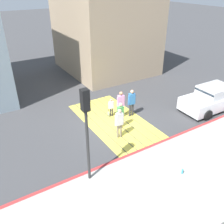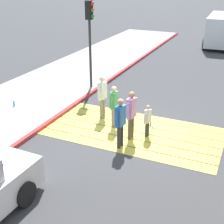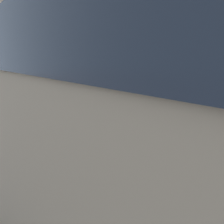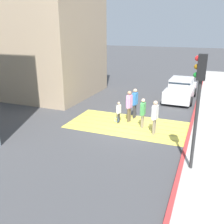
{
  "view_description": "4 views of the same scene",
  "coord_description": "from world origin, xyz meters",
  "px_view_note": "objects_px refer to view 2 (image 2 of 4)",
  "views": [
    {
      "loc": [
        -10.71,
        6.76,
        7.66
      ],
      "look_at": [
        -0.39,
        0.39,
        0.91
      ],
      "focal_mm": 39.13,
      "sensor_mm": 36.0,
      "label": 1
    },
    {
      "loc": [
        3.63,
        -10.04,
        5.54
      ],
      "look_at": [
        -0.73,
        -0.33,
        0.8
      ],
      "focal_mm": 51.65,
      "sensor_mm": 36.0,
      "label": 2
    },
    {
      "loc": [
        10.92,
        -8.5,
        4.28
      ],
      "look_at": [
        0.1,
        -0.48,
        1.15
      ],
      "focal_mm": 36.25,
      "sensor_mm": 36.0,
      "label": 3
    },
    {
      "loc": [
        -3.87,
        12.12,
        5.03
      ],
      "look_at": [
        0.67,
        0.61,
        0.86
      ],
      "focal_mm": 40.15,
      "sensor_mm": 36.0,
      "label": 4
    }
  ],
  "objects_px": {
    "van_down_street": "(222,29)",
    "traffic_light_corner": "(90,28)",
    "pedestrian_teen_behind": "(120,120)",
    "pedestrian_adult_side": "(131,112)",
    "pedestrian_adult_lead": "(102,94)",
    "pedestrian_child_with_racket": "(148,119)",
    "pedestrian_adult_trailing": "(114,103)",
    "water_bottle": "(14,103)"
  },
  "relations": [
    {
      "from": "water_bottle",
      "to": "pedestrian_child_with_racket",
      "type": "distance_m",
      "value": 6.09
    },
    {
      "from": "water_bottle",
      "to": "pedestrian_adult_side",
      "type": "distance_m",
      "value": 5.66
    },
    {
      "from": "van_down_street",
      "to": "pedestrian_adult_lead",
      "type": "height_order",
      "value": "van_down_street"
    },
    {
      "from": "pedestrian_adult_trailing",
      "to": "pedestrian_teen_behind",
      "type": "bearing_deg",
      "value": -58.7
    },
    {
      "from": "pedestrian_adult_trailing",
      "to": "pedestrian_teen_behind",
      "type": "relative_size",
      "value": 0.92
    },
    {
      "from": "pedestrian_adult_lead",
      "to": "pedestrian_adult_side",
      "type": "distance_m",
      "value": 2.09
    },
    {
      "from": "water_bottle",
      "to": "pedestrian_teen_behind",
      "type": "bearing_deg",
      "value": -12.19
    },
    {
      "from": "van_down_street",
      "to": "traffic_light_corner",
      "type": "xyz_separation_m",
      "value": [
        -4.64,
        -12.95,
        1.76
      ]
    },
    {
      "from": "pedestrian_adult_lead",
      "to": "pedestrian_child_with_racket",
      "type": "xyz_separation_m",
      "value": [
        2.18,
        -0.82,
        -0.33
      ]
    },
    {
      "from": "van_down_street",
      "to": "traffic_light_corner",
      "type": "bearing_deg",
      "value": -109.7
    },
    {
      "from": "pedestrian_adult_trailing",
      "to": "pedestrian_adult_lead",
      "type": "bearing_deg",
      "value": 143.51
    },
    {
      "from": "van_down_street",
      "to": "pedestrian_adult_side",
      "type": "bearing_deg",
      "value": -93.27
    },
    {
      "from": "pedestrian_adult_trailing",
      "to": "pedestrian_child_with_racket",
      "type": "distance_m",
      "value": 1.48
    },
    {
      "from": "pedestrian_adult_trailing",
      "to": "pedestrian_adult_side",
      "type": "xyz_separation_m",
      "value": [
        0.95,
        -0.67,
        0.09
      ]
    },
    {
      "from": "van_down_street",
      "to": "traffic_light_corner",
      "type": "height_order",
      "value": "traffic_light_corner"
    },
    {
      "from": "pedestrian_teen_behind",
      "to": "water_bottle",
      "type": "bearing_deg",
      "value": 167.81
    },
    {
      "from": "pedestrian_teen_behind",
      "to": "pedestrian_child_with_racket",
      "type": "height_order",
      "value": "pedestrian_teen_behind"
    },
    {
      "from": "traffic_light_corner",
      "to": "pedestrian_adult_trailing",
      "type": "distance_m",
      "value": 4.81
    },
    {
      "from": "pedestrian_adult_side",
      "to": "traffic_light_corner",
      "type": "bearing_deg",
      "value": 132.32
    },
    {
      "from": "pedestrian_teen_behind",
      "to": "pedestrian_adult_lead",
      "type": "bearing_deg",
      "value": 129.36
    },
    {
      "from": "pedestrian_adult_trailing",
      "to": "pedestrian_child_with_racket",
      "type": "height_order",
      "value": "pedestrian_adult_trailing"
    },
    {
      "from": "pedestrian_adult_trailing",
      "to": "pedestrian_adult_side",
      "type": "height_order",
      "value": "pedestrian_adult_side"
    },
    {
      "from": "water_bottle",
      "to": "pedestrian_teen_behind",
      "type": "relative_size",
      "value": 0.13
    },
    {
      "from": "traffic_light_corner",
      "to": "pedestrian_child_with_racket",
      "type": "bearing_deg",
      "value": -41.21
    },
    {
      "from": "pedestrian_adult_lead",
      "to": "pedestrian_child_with_racket",
      "type": "bearing_deg",
      "value": -20.74
    },
    {
      "from": "traffic_light_corner",
      "to": "water_bottle",
      "type": "height_order",
      "value": "traffic_light_corner"
    },
    {
      "from": "pedestrian_adult_lead",
      "to": "pedestrian_adult_trailing",
      "type": "bearing_deg",
      "value": -36.49
    },
    {
      "from": "van_down_street",
      "to": "pedestrian_teen_behind",
      "type": "height_order",
      "value": "van_down_street"
    },
    {
      "from": "traffic_light_corner",
      "to": "pedestrian_teen_behind",
      "type": "distance_m",
      "value": 6.27
    },
    {
      "from": "traffic_light_corner",
      "to": "pedestrian_adult_side",
      "type": "height_order",
      "value": "traffic_light_corner"
    },
    {
      "from": "traffic_light_corner",
      "to": "pedestrian_adult_trailing",
      "type": "height_order",
      "value": "traffic_light_corner"
    },
    {
      "from": "pedestrian_adult_side",
      "to": "pedestrian_teen_behind",
      "type": "height_order",
      "value": "pedestrian_adult_side"
    },
    {
      "from": "traffic_light_corner",
      "to": "pedestrian_adult_side",
      "type": "bearing_deg",
      "value": -47.68
    },
    {
      "from": "van_down_street",
      "to": "traffic_light_corner",
      "type": "relative_size",
      "value": 1.25
    },
    {
      "from": "van_down_street",
      "to": "water_bottle",
      "type": "height_order",
      "value": "van_down_street"
    },
    {
      "from": "pedestrian_adult_trailing",
      "to": "pedestrian_adult_side",
      "type": "bearing_deg",
      "value": -35.04
    },
    {
      "from": "traffic_light_corner",
      "to": "van_down_street",
      "type": "bearing_deg",
      "value": 70.3
    },
    {
      "from": "pedestrian_adult_lead",
      "to": "pedestrian_teen_behind",
      "type": "bearing_deg",
      "value": -50.64
    },
    {
      "from": "pedestrian_adult_lead",
      "to": "pedestrian_teen_behind",
      "type": "relative_size",
      "value": 0.99
    },
    {
      "from": "traffic_light_corner",
      "to": "pedestrian_adult_trailing",
      "type": "bearing_deg",
      "value": -51.04
    },
    {
      "from": "pedestrian_adult_lead",
      "to": "pedestrian_adult_side",
      "type": "xyz_separation_m",
      "value": [
        1.69,
        -1.22,
        0.03
      ]
    },
    {
      "from": "pedestrian_adult_lead",
      "to": "pedestrian_teen_behind",
      "type": "distance_m",
      "value": 2.5
    }
  ]
}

